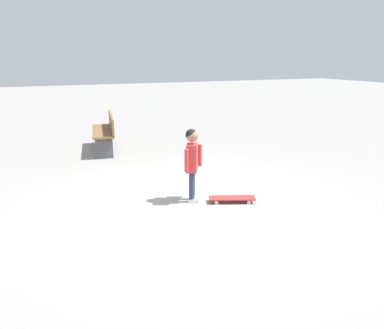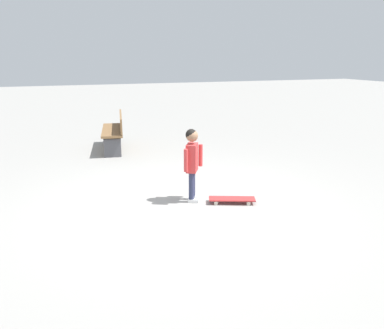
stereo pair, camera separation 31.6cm
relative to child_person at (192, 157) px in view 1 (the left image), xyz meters
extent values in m
plane|color=gray|center=(-0.11, 0.22, -0.66)|extent=(50.00, 50.00, 0.00)
cylinder|color=#2D3351|center=(0.05, -0.03, -0.42)|extent=(0.08, 0.08, 0.42)
cube|color=white|center=(0.03, -0.05, -0.63)|extent=(0.14, 0.17, 0.05)
cylinder|color=#2D3351|center=(-0.05, 0.03, -0.42)|extent=(0.08, 0.08, 0.42)
cube|color=white|center=(-0.06, 0.00, -0.63)|extent=(0.14, 0.17, 0.05)
cube|color=#D13838|center=(0.00, 0.00, -0.01)|extent=(0.28, 0.24, 0.40)
cylinder|color=#D13838|center=(0.09, -0.16, -0.01)|extent=(0.06, 0.06, 0.32)
cylinder|color=#D13838|center=(-0.10, 0.13, -0.01)|extent=(0.06, 0.06, 0.32)
sphere|color=#9E7051|center=(0.00, 0.00, 0.31)|extent=(0.17, 0.17, 0.17)
sphere|color=black|center=(0.01, 0.01, 0.32)|extent=(0.16, 0.16, 0.16)
cube|color=#B22D2D|center=(-0.29, -0.50, -0.59)|extent=(0.42, 0.68, 0.02)
cube|color=#B7B7BC|center=(-0.37, -0.72, -0.61)|extent=(0.11, 0.07, 0.02)
cube|color=#B7B7BC|center=(-0.20, -0.29, -0.61)|extent=(0.11, 0.07, 0.02)
cylinder|color=beige|center=(-0.30, -0.75, -0.63)|extent=(0.05, 0.06, 0.06)
cylinder|color=beige|center=(-0.44, -0.69, -0.63)|extent=(0.05, 0.06, 0.06)
cylinder|color=beige|center=(-0.13, -0.32, -0.63)|extent=(0.05, 0.06, 0.06)
cylinder|color=beige|center=(-0.27, -0.26, -0.63)|extent=(0.05, 0.06, 0.06)
cube|color=brown|center=(3.62, 0.57, -0.22)|extent=(1.65, 0.70, 0.05)
cube|color=brown|center=(3.58, 0.37, -0.02)|extent=(1.58, 0.30, 0.32)
cube|color=#4C4C51|center=(4.31, 0.45, -0.46)|extent=(0.14, 0.36, 0.39)
cube|color=#4C4C51|center=(2.93, 0.68, -0.46)|extent=(0.14, 0.36, 0.39)
camera|label=1|loc=(-4.74, 2.09, 1.37)|focal=35.50mm
camera|label=2|loc=(-4.86, 1.80, 1.37)|focal=35.50mm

